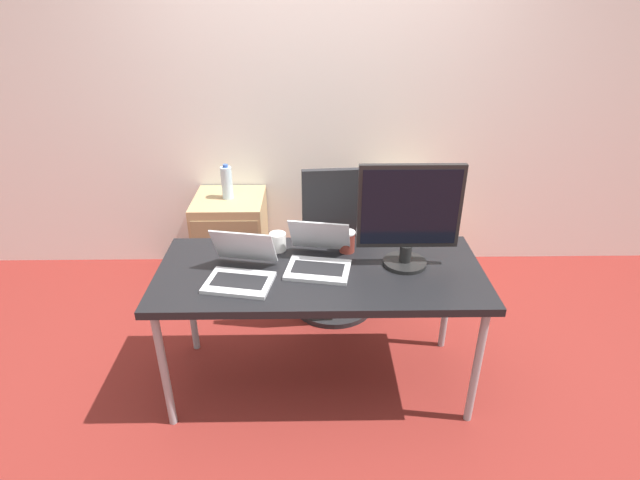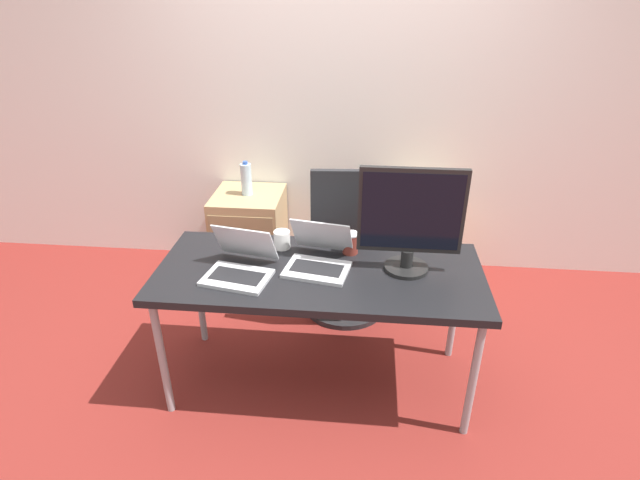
{
  "view_description": "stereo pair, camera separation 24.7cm",
  "coord_description": "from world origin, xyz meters",
  "views": [
    {
      "loc": [
        -0.03,
        -2.15,
        2.03
      ],
      "look_at": [
        0.0,
        0.04,
        0.88
      ],
      "focal_mm": 28.0,
      "sensor_mm": 36.0,
      "label": 1
    },
    {
      "loc": [
        0.21,
        -2.14,
        2.03
      ],
      "look_at": [
        0.0,
        0.04,
        0.88
      ],
      "focal_mm": 28.0,
      "sensor_mm": 36.0,
      "label": 2
    }
  ],
  "objects": [
    {
      "name": "ground_plane",
      "position": [
        0.0,
        0.0,
        0.0
      ],
      "size": [
        14.0,
        14.0,
        0.0
      ],
      "primitive_type": "plane",
      "color": "maroon"
    },
    {
      "name": "wall_back",
      "position": [
        0.0,
        1.43,
        1.3
      ],
      "size": [
        10.0,
        0.05,
        2.6
      ],
      "color": "white",
      "rests_on": "ground_plane"
    },
    {
      "name": "desk",
      "position": [
        0.0,
        0.0,
        0.68
      ],
      "size": [
        1.64,
        0.71,
        0.73
      ],
      "color": "black",
      "rests_on": "ground_plane"
    },
    {
      "name": "office_chair",
      "position": [
        0.11,
        0.67,
        0.42
      ],
      "size": [
        0.56,
        0.58,
        1.09
      ],
      "color": "#232326",
      "rests_on": "ground_plane"
    },
    {
      "name": "cabinet_left",
      "position": [
        -0.64,
        1.14,
        0.32
      ],
      "size": [
        0.5,
        0.5,
        0.65
      ],
      "color": "tan",
      "rests_on": "ground_plane"
    },
    {
      "name": "cabinet_right",
      "position": [
        0.62,
        1.14,
        0.32
      ],
      "size": [
        0.5,
        0.5,
        0.65
      ],
      "color": "tan",
      "rests_on": "ground_plane"
    },
    {
      "name": "water_bottle",
      "position": [
        -0.64,
        1.15,
        0.76
      ],
      "size": [
        0.08,
        0.08,
        0.25
      ],
      "color": "silver",
      "rests_on": "cabinet_left"
    },
    {
      "name": "laptop_left",
      "position": [
        -0.39,
        -0.07,
        0.78
      ],
      "size": [
        0.35,
        0.38,
        0.22
      ],
      "color": "silver",
      "rests_on": "desk"
    },
    {
      "name": "laptop_right",
      "position": [
        -0.01,
        0.04,
        0.78
      ],
      "size": [
        0.35,
        0.39,
        0.22
      ],
      "color": "silver",
      "rests_on": "desk"
    },
    {
      "name": "monitor",
      "position": [
        0.43,
        0.05,
        1.01
      ],
      "size": [
        0.51,
        0.22,
        0.54
      ],
      "color": "black",
      "rests_on": "desk"
    },
    {
      "name": "coffee_cup_white",
      "position": [
        -0.22,
        0.21,
        0.78
      ],
      "size": [
        0.09,
        0.09,
        0.1
      ],
      "color": "white",
      "rests_on": "desk"
    },
    {
      "name": "coffee_cup_brown",
      "position": [
        0.15,
        0.19,
        0.79
      ],
      "size": [
        0.09,
        0.09,
        0.12
      ],
      "color": "maroon",
      "rests_on": "desk"
    }
  ]
}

